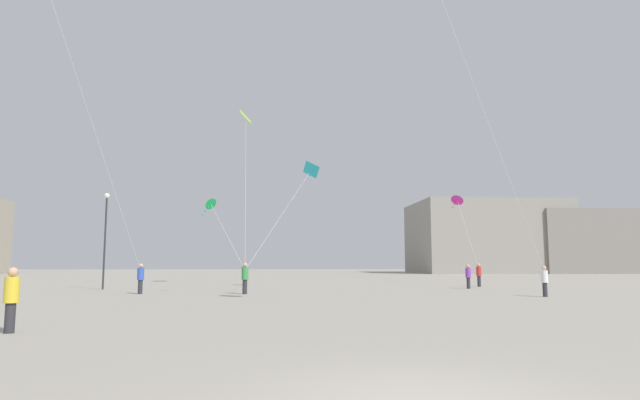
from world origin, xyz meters
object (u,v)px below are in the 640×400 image
(kite_emerald_diamond, at_px, (211,205))
(building_centre_hall, at_px, (485,238))
(building_right_hall, at_px, (596,242))
(person_in_yellow, at_px, (11,297))
(person_in_green, at_px, (245,277))
(person_in_purple, at_px, (468,275))
(kite_magenta_diamond, at_px, (457,200))
(kite_lime_delta, at_px, (246,118))
(lamppost_east, at_px, (106,226))
(person_in_blue, at_px, (141,277))
(kite_cyan_delta, at_px, (311,171))
(person_in_red, at_px, (479,274))
(person_in_white, at_px, (545,280))

(kite_emerald_diamond, relative_size, building_centre_hall, 0.17)
(building_right_hall, bearing_deg, person_in_yellow, -129.45)
(person_in_green, relative_size, person_in_purple, 1.07)
(person_in_yellow, bearing_deg, kite_emerald_diamond, -166.80)
(person_in_green, bearing_deg, kite_magenta_diamond, -10.28)
(kite_lime_delta, xyz_separation_m, lamppost_east, (-8.78, -5.40, -8.96))
(person_in_blue, distance_m, kite_magenta_diamond, 26.49)
(person_in_purple, relative_size, kite_cyan_delta, 0.22)
(person_in_red, bearing_deg, building_right_hall, -34.40)
(person_in_yellow, distance_m, kite_lime_delta, 30.79)
(person_in_green, relative_size, kite_magenta_diamond, 0.28)
(person_in_purple, xyz_separation_m, kite_emerald_diamond, (-16.59, -4.89, 4.09))
(kite_magenta_diamond, bearing_deg, person_in_blue, -150.98)
(person_in_blue, xyz_separation_m, kite_cyan_delta, (9.87, 5.60, 7.11))
(person_in_yellow, xyz_separation_m, building_right_hall, (61.28, 74.48, 4.39))
(person_in_blue, distance_m, person_in_green, 5.83)
(kite_emerald_diamond, bearing_deg, person_in_purple, 16.42)
(lamppost_east, bearing_deg, kite_cyan_delta, 0.35)
(person_in_red, xyz_separation_m, person_in_white, (-1.13, -11.87, -0.07))
(person_in_red, distance_m, person_in_yellow, 32.53)
(person_in_red, distance_m, lamppost_east, 26.25)
(person_in_red, distance_m, kite_emerald_diamond, 20.51)
(person_in_blue, bearing_deg, kite_emerald_diamond, 67.62)
(person_in_purple, height_order, building_right_hall, building_right_hall)
(person_in_blue, bearing_deg, building_right_hall, 115.82)
(person_in_white, bearing_deg, kite_emerald_diamond, -171.37)
(kite_cyan_delta, distance_m, lamppost_east, 14.13)
(person_in_blue, xyz_separation_m, person_in_purple, (20.38, 4.52, -0.04))
(person_in_green, bearing_deg, building_centre_hall, 9.77)
(person_in_red, relative_size, person_in_white, 1.08)
(kite_emerald_diamond, bearing_deg, person_in_green, -6.99)
(person_in_blue, xyz_separation_m, person_in_red, (22.28, 7.53, 0.01))
(kite_cyan_delta, bearing_deg, person_in_blue, -150.44)
(person_in_blue, height_order, kite_lime_delta, kite_lime_delta)
(kite_magenta_diamond, xyz_separation_m, lamppost_east, (-26.26, -7.00, -2.82))
(person_in_blue, distance_m, building_centre_hall, 75.73)
(person_in_purple, relative_size, kite_magenta_diamond, 0.26)
(building_right_hall, height_order, lamppost_east, building_right_hall)
(kite_lime_delta, bearing_deg, kite_cyan_delta, -48.02)
(kite_cyan_delta, height_order, kite_lime_delta, kite_lime_delta)
(person_in_green, relative_size, kite_lime_delta, 0.14)
(person_in_white, bearing_deg, lamppost_east, 179.89)
(building_right_hall, xyz_separation_m, lamppost_east, (-65.96, -51.91, -1.16))
(kite_cyan_delta, bearing_deg, kite_emerald_diamond, -135.54)
(person_in_yellow, xyz_separation_m, kite_emerald_diamond, (2.81, 16.69, 4.10))
(person_in_red, bearing_deg, kite_emerald_diamond, 117.45)
(building_centre_hall, bearing_deg, person_in_yellow, -118.94)
(building_centre_hall, distance_m, lamppost_east, 73.54)
(person_in_red, relative_size, kite_magenta_diamond, 0.28)
(person_in_white, xyz_separation_m, person_in_purple, (-0.76, 8.86, 0.02))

